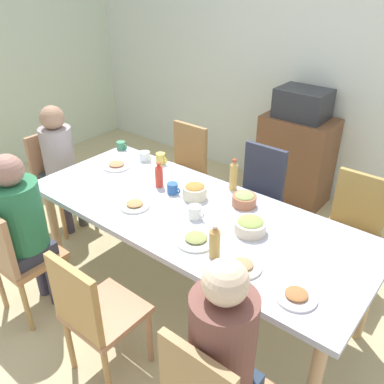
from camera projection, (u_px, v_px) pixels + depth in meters
The scene contains 30 objects.
ground_plane at pixel (192, 294), 3.11m from camera, with size 7.47×7.47×0.00m, color #C0B285.
wall_back at pixel (330, 72), 3.89m from camera, with size 6.47×0.12×2.60m, color silver.
dining_table at pixel (192, 220), 2.78m from camera, with size 2.43×0.99×0.75m.
chair_0 at pixel (94, 312), 2.27m from camera, with size 0.40×0.40×0.90m.
chair_1 at pixel (16, 255), 2.72m from camera, with size 0.40×0.40×0.90m.
person_1 at pixel (21, 221), 2.67m from camera, with size 0.32×0.32×1.21m.
chair_2 at pixel (257, 192), 3.45m from camera, with size 0.40×0.40×0.90m.
chair_3 at pixel (351, 226), 3.01m from camera, with size 0.40×0.40×0.90m.
person_4 at pixel (223, 351), 1.78m from camera, with size 0.30×0.30×1.23m.
chair_5 at pixel (184, 166), 3.90m from camera, with size 0.40×0.40×0.90m.
chair_6 at pixel (57, 175), 3.74m from camera, with size 0.40×0.40×0.90m.
person_6 at pixel (60, 158), 3.59m from camera, with size 0.30×0.30×1.18m.
plate_0 at pixel (196, 239), 2.44m from camera, with size 0.25×0.25×0.04m.
plate_1 at pixel (296, 296), 2.03m from camera, with size 0.21×0.21×0.04m.
plate_2 at pixel (117, 165), 3.34m from camera, with size 0.23×0.23×0.04m.
plate_3 at pixel (243, 266), 2.23m from camera, with size 0.21×0.21×0.04m.
plate_4 at pixel (135, 205), 2.79m from camera, with size 0.21×0.21×0.04m.
bowl_0 at pixel (250, 225), 2.52m from camera, with size 0.20×0.20×0.09m.
bowl_1 at pixel (195, 191), 2.87m from camera, with size 0.17×0.17×0.11m.
bowl_2 at pixel (244, 199), 2.79m from camera, with size 0.17×0.17×0.09m.
cup_0 at pixel (145, 156), 3.43m from camera, with size 0.12×0.09×0.08m.
cup_1 at pixel (121, 146), 3.64m from camera, with size 0.12×0.08×0.07m.
cup_2 at pixel (173, 188), 2.94m from camera, with size 0.11×0.08×0.08m.
cup_3 at pixel (195, 212), 2.66m from camera, with size 0.12×0.09×0.09m.
cup_4 at pixel (161, 159), 3.37m from camera, with size 0.11×0.08×0.09m.
bottle_0 at pixel (215, 242), 2.28m from camera, with size 0.06×0.06×0.21m.
bottle_1 at pixel (159, 176), 3.01m from camera, with size 0.06×0.06×0.19m.
bottle_2 at pixel (234, 175), 2.95m from camera, with size 0.06×0.06×0.24m.
side_cabinet at pixel (295, 160), 4.16m from camera, with size 0.70×0.44×0.90m, color brown.
microwave at pixel (303, 103), 3.87m from camera, with size 0.48×0.36×0.28m, color #2A2C32.
Camera 1 is at (1.46, -1.80, 2.22)m, focal length 38.05 mm.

